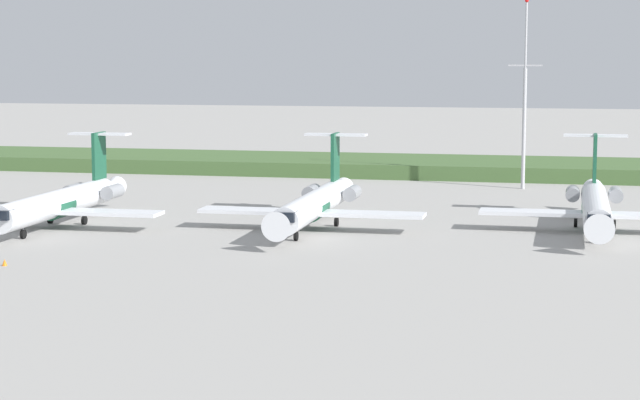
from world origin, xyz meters
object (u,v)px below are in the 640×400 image
(regional_jet_nearest, at_px, (59,202))
(regional_jet_second, at_px, (314,204))
(regional_jet_third, at_px, (596,205))
(safety_cone_rear_marker, at_px, (5,262))
(antenna_mast, at_px, (524,111))

(regional_jet_nearest, relative_size, regional_jet_second, 1.00)
(regional_jet_third, bearing_deg, regional_jet_second, -170.41)
(safety_cone_rear_marker, bearing_deg, antenna_mast, 58.60)
(regional_jet_second, height_order, regional_jet_third, same)
(antenna_mast, xyz_separation_m, safety_cone_rear_marker, (-39.98, -65.51, -9.95))
(antenna_mast, bearing_deg, regional_jet_third, -76.24)
(regional_jet_third, relative_size, antenna_mast, 1.25)
(regional_jet_nearest, relative_size, safety_cone_rear_marker, 56.36)
(regional_jet_nearest, height_order, regional_jet_third, same)
(regional_jet_third, xyz_separation_m, antenna_mast, (-8.59, 35.08, 7.69))
(regional_jet_nearest, xyz_separation_m, safety_cone_rear_marker, (5.03, -21.35, -2.26))
(regional_jet_second, relative_size, regional_jet_third, 1.00)
(regional_jet_second, xyz_separation_m, antenna_mast, (19.21, 39.78, 7.69))
(regional_jet_nearest, xyz_separation_m, antenna_mast, (45.01, 44.16, 7.69))
(antenna_mast, bearing_deg, regional_jet_nearest, -135.54)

